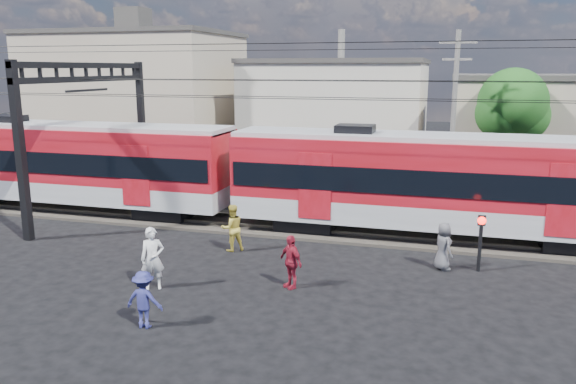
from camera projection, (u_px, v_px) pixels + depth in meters
name	position (u px, v px, depth m)	size (l,w,h in m)	color
ground	(231.00, 302.00, 16.36)	(120.00, 120.00, 0.00)	black
track_bed	(301.00, 227.00, 23.86)	(70.00, 3.40, 0.12)	#2D2823
rail_near	(296.00, 229.00, 23.13)	(70.00, 0.12, 0.12)	#59544C
rail_far	(305.00, 220.00, 24.54)	(70.00, 0.12, 0.12)	#59544C
commuter_train	(441.00, 181.00, 21.83)	(50.30, 3.08, 4.17)	black
catenary	(114.00, 103.00, 25.09)	(70.00, 9.30, 7.52)	black
building_west	(138.00, 95.00, 42.46)	(14.28, 10.20, 9.30)	tan
building_midwest	(340.00, 110.00, 41.45)	(12.24, 12.24, 7.30)	beige
utility_pole_mid	(454.00, 112.00, 27.84)	(1.80, 0.24, 8.50)	slate
tree_near	(516.00, 107.00, 29.86)	(3.82, 3.64, 6.72)	#382619
pedestrian_a	(153.00, 258.00, 17.20)	(0.71, 0.47, 1.95)	silver
pedestrian_b	(232.00, 228.00, 20.82)	(0.86, 0.67, 1.76)	gold
pedestrian_c	(144.00, 300.00, 14.64)	(1.00, 0.57, 1.55)	navy
pedestrian_d	(291.00, 262.00, 17.30)	(0.99, 0.41, 1.69)	maroon
pedestrian_e	(443.00, 246.00, 18.88)	(0.79, 0.52, 1.62)	#4C4C51
crossing_signal	(481.00, 233.00, 18.58)	(0.28, 0.28, 1.94)	black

